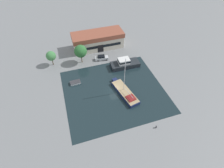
{
  "coord_description": "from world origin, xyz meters",
  "views": [
    {
      "loc": [
        -11.42,
        -33.51,
        38.71
      ],
      "look_at": [
        0.0,
        2.0,
        1.0
      ],
      "focal_mm": 28.0,
      "sensor_mm": 36.0,
      "label": 1
    }
  ],
  "objects": [
    {
      "name": "ground_plane",
      "position": [
        0.0,
        0.0,
        0.0
      ],
      "size": [
        440.0,
        440.0,
        0.0
      ],
      "primitive_type": "plane",
      "color": "gray"
    },
    {
      "name": "sailboat_moored",
      "position": [
        2.66,
        -1.98,
        0.6
      ],
      "size": [
        5.35,
        12.28,
        12.35
      ],
      "rotation": [
        0.0,
        0.0,
        0.2
      ],
      "color": "#19234C",
      "rests_on": "water_canal"
    },
    {
      "name": "small_dinghy",
      "position": [
        -10.5,
        6.77,
        0.35
      ],
      "size": [
        3.25,
        1.81,
        0.69
      ],
      "rotation": [
        0.0,
        0.0,
        1.6
      ],
      "color": "white",
      "rests_on": "water_canal"
    },
    {
      "name": "warehouse_building",
      "position": [
        1.46,
        24.26,
        3.06
      ],
      "size": [
        19.35,
        7.58,
        6.05
      ],
      "rotation": [
        0.0,
        0.0,
        0.0
      ],
      "color": "beige",
      "rests_on": "ground"
    },
    {
      "name": "motor_cruiser",
      "position": [
        7.11,
        9.93,
        1.13
      ],
      "size": [
        10.05,
        4.33,
        3.15
      ],
      "rotation": [
        0.0,
        0.0,
        1.55
      ],
      "color": "#23282D",
      "rests_on": "water_canal"
    },
    {
      "name": "parked_car",
      "position": [
        0.56,
        15.95,
        0.86
      ],
      "size": [
        4.86,
        2.41,
        1.71
      ],
      "rotation": [
        0.0,
        0.0,
        4.57
      ],
      "color": "silver",
      "rests_on": "ground"
    },
    {
      "name": "water_canal",
      "position": [
        0.0,
        0.0,
        0.0
      ],
      "size": [
        29.25,
        26.69,
        0.01
      ],
      "primitive_type": "cube",
      "color": "#19282D",
      "rests_on": "ground"
    },
    {
      "name": "quay_tree_near_building",
      "position": [
        -6.46,
        16.67,
        4.6
      ],
      "size": [
        4.32,
        4.32,
        6.77
      ],
      "color": "brown",
      "rests_on": "ground"
    },
    {
      "name": "mooring_bollard",
      "position": [
        6.08,
        -15.05,
        0.42
      ],
      "size": [
        0.38,
        0.38,
        0.79
      ],
      "color": "#47474C",
      "rests_on": "ground"
    },
    {
      "name": "quay_tree_by_water",
      "position": [
        -16.3,
        18.37,
        3.69
      ],
      "size": [
        3.27,
        3.27,
        5.34
      ],
      "color": "brown",
      "rests_on": "ground"
    }
  ]
}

